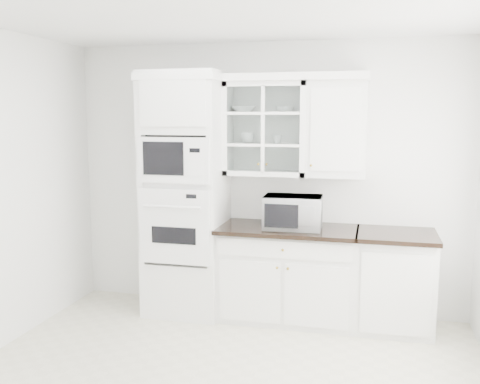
# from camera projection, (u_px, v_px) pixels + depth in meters

# --- Properties ---
(room_shell) EXTENTS (4.00, 3.50, 2.70)m
(room_shell) POSITION_uv_depth(u_px,v_px,m) (233.00, 142.00, 4.10)
(room_shell) COLOR white
(room_shell) RESTS_ON ground
(oven_column) EXTENTS (0.76, 0.68, 2.40)m
(oven_column) POSITION_uv_depth(u_px,v_px,m) (186.00, 195.00, 5.31)
(oven_column) COLOR white
(oven_column) RESTS_ON ground
(base_cabinet_run) EXTENTS (1.32, 0.67, 0.92)m
(base_cabinet_run) POSITION_uv_depth(u_px,v_px,m) (288.00, 273.00, 5.19)
(base_cabinet_run) COLOR white
(base_cabinet_run) RESTS_ON ground
(extra_base_cabinet) EXTENTS (0.72, 0.67, 0.92)m
(extra_base_cabinet) POSITION_uv_depth(u_px,v_px,m) (395.00, 280.00, 4.95)
(extra_base_cabinet) COLOR white
(extra_base_cabinet) RESTS_ON ground
(upper_cabinet_glass) EXTENTS (0.80, 0.33, 0.90)m
(upper_cabinet_glass) POSITION_uv_depth(u_px,v_px,m) (266.00, 129.00, 5.19)
(upper_cabinet_glass) COLOR white
(upper_cabinet_glass) RESTS_ON room_shell
(upper_cabinet_solid) EXTENTS (0.55, 0.33, 0.90)m
(upper_cabinet_solid) POSITION_uv_depth(u_px,v_px,m) (337.00, 129.00, 5.03)
(upper_cabinet_solid) COLOR white
(upper_cabinet_solid) RESTS_ON room_shell
(crown_molding) EXTENTS (2.14, 0.38, 0.07)m
(crown_molding) POSITION_uv_depth(u_px,v_px,m) (255.00, 78.00, 5.12)
(crown_molding) COLOR white
(crown_molding) RESTS_ON room_shell
(countertop_microwave) EXTENTS (0.55, 0.47, 0.31)m
(countertop_microwave) POSITION_uv_depth(u_px,v_px,m) (293.00, 212.00, 5.05)
(countertop_microwave) COLOR white
(countertop_microwave) RESTS_ON base_cabinet_run
(bowl_a) EXTENTS (0.28, 0.28, 0.06)m
(bowl_a) POSITION_uv_depth(u_px,v_px,m) (244.00, 109.00, 5.22)
(bowl_a) COLOR white
(bowl_a) RESTS_ON upper_cabinet_glass
(bowl_b) EXTENTS (0.22, 0.22, 0.05)m
(bowl_b) POSITION_uv_depth(u_px,v_px,m) (285.00, 109.00, 5.12)
(bowl_b) COLOR white
(bowl_b) RESTS_ON upper_cabinet_glass
(cup_a) EXTENTS (0.13, 0.13, 0.10)m
(cup_a) POSITION_uv_depth(u_px,v_px,m) (247.00, 138.00, 5.25)
(cup_a) COLOR white
(cup_a) RESTS_ON upper_cabinet_glass
(cup_b) EXTENTS (0.10, 0.10, 0.08)m
(cup_b) POSITION_uv_depth(u_px,v_px,m) (277.00, 139.00, 5.17)
(cup_b) COLOR white
(cup_b) RESTS_ON upper_cabinet_glass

